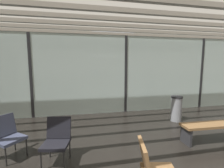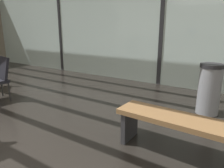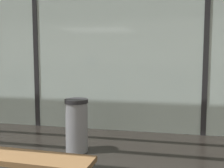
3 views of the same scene
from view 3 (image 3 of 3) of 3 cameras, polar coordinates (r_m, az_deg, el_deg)
glass_curtain_wall at (r=6.30m, az=-15.10°, el=5.40°), size 14.00×0.08×3.04m
window_mullion_1 at (r=6.30m, az=-15.10°, el=5.40°), size 0.10×0.12×3.04m
window_mullion_2 at (r=5.63m, az=18.58°, el=5.22°), size 0.10×0.12×3.04m
parked_airplane at (r=10.89m, az=-1.79°, el=8.90°), size 10.99×4.19×4.19m
waiting_bench at (r=3.32m, az=-17.04°, el=-15.62°), size 1.51×0.46×0.47m
trash_bin at (r=4.59m, az=-7.23°, el=-8.35°), size 0.38×0.38×0.86m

